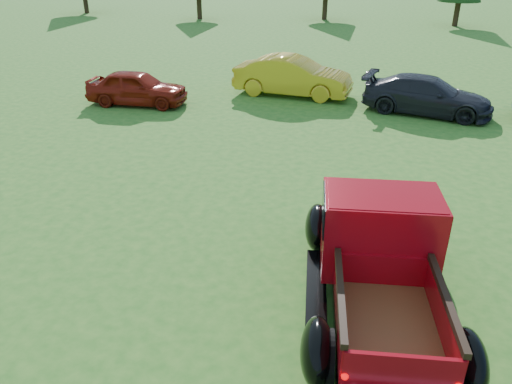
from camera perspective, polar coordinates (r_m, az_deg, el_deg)
name	(u,v)px	position (r m, az deg, el deg)	size (l,w,h in m)	color
ground	(268,248)	(9.30, 1.34, -6.43)	(120.00, 120.00, 0.00)	#29621C
pickup_truck	(377,249)	(7.96, 13.69, -6.30)	(2.82, 5.01, 1.78)	black
show_car_red	(137,88)	(18.08, -13.45, 11.53)	(1.39, 3.45, 1.17)	maroon
show_car_yellow	(293,76)	(18.76, 4.22, 13.06)	(1.48, 4.25, 1.40)	gold
show_car_grey	(427,95)	(17.54, 18.97, 10.41)	(1.68, 4.14, 1.20)	black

